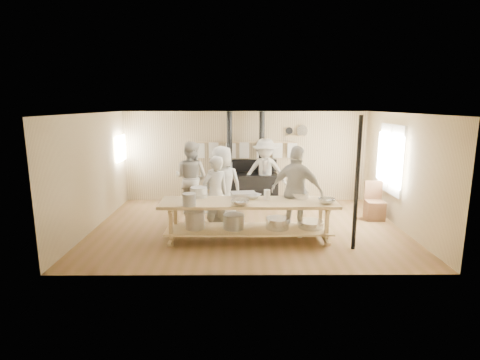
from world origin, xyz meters
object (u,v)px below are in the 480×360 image
Objects in this scene: cook_right at (297,192)px; cook_by_window at (265,172)px; stove at (245,185)px; chair at (374,208)px; prep_table at (248,217)px; cook_center at (222,186)px; cook_far_left at (215,194)px; roasting_pan at (243,195)px; cook_left at (191,178)px.

cook_by_window is at bearing -50.94° from cook_right.
chair is at bearing -25.80° from stove.
prep_table is (-0.00, -3.02, -0.00)m from stove.
cook_by_window is (1.12, 1.84, -0.00)m from cook_center.
chair is (3.86, 0.88, -0.58)m from cook_far_left.
prep_table is 1.92× the size of cook_by_window.
stove reaches higher than cook_by_window.
roasting_pan is at bearing 28.46° from cook_right.
roasting_pan is at bearing -157.08° from chair.
cook_by_window reaches higher than prep_table.
cook_far_left is 0.87× the size of cook_right.
prep_table is at bearing -151.86° from chair.
cook_far_left is (-0.70, 0.61, 0.33)m from prep_table.
cook_right is (1.04, 0.31, 0.45)m from prep_table.
prep_table is 1.85× the size of cook_right.
chair is (3.16, 1.49, -0.25)m from prep_table.
roasting_pan reaches higher than chair.
cook_left is at bearing -144.45° from stove.
cook_far_left is 1.57m from cook_left.
cook_center is at bearing 119.67° from prep_table.
roasting_pan is (1.31, -1.71, -0.03)m from cook_left.
cook_right is at bearing 16.79° from prep_table.
cook_center reaches higher than cook_far_left.
stove reaches higher than prep_table.
cook_far_left is at bearing 153.80° from roasting_pan.
prep_table is at bearing -73.20° from roasting_pan.
prep_table is at bearing 109.13° from cook_far_left.
cook_center is at bearing 124.46° from roasting_pan.
cook_left reaches higher than cook_by_window.
stove is 3.52m from chair.
cook_left reaches higher than chair.
stove is 0.72× the size of prep_table.
chair is at bearing 171.85° from cook_center.
cook_left is 2.12m from cook_by_window.
cook_center is at bearing -105.95° from stove.
cook_left is 0.96× the size of cook_right.
cook_left is (-1.41, 2.01, 0.42)m from prep_table.
stove is 2.74m from roasting_pan.
cook_far_left is 1.84× the size of chair.
cook_far_left is at bearing -106.33° from stove.
cook_right is (1.61, -0.69, 0.04)m from cook_center.
cook_right reaches higher than chair.
stove is 1.39× the size of cook_by_window.
chair reaches higher than prep_table.
cook_by_window is at bearing -133.07° from cook_left.
stove reaches higher than cook_right.
stove is at bearing 170.43° from cook_by_window.
chair is at bearing 25.26° from prep_table.
cook_right is at bearing 141.13° from cook_center.
cook_center is 2.02× the size of chair.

